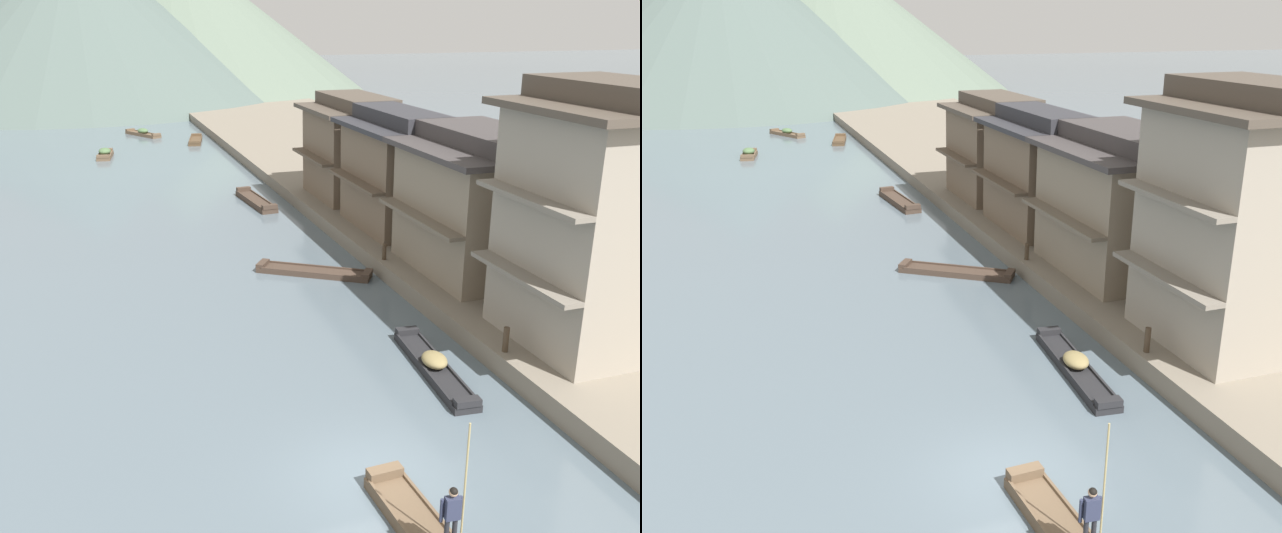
{
  "view_description": "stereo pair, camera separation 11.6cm",
  "coord_description": "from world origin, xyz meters",
  "views": [
    {
      "loc": [
        -6.26,
        -14.24,
        11.36
      ],
      "look_at": [
        2.24,
        10.66,
        2.0
      ],
      "focal_mm": 39.6,
      "sensor_mm": 36.0,
      "label": 1
    },
    {
      "loc": [
        -6.15,
        -14.28,
        11.36
      ],
      "look_at": [
        2.24,
        10.66,
        2.0
      ],
      "focal_mm": 39.6,
      "sensor_mm": 36.0,
      "label": 2
    }
  ],
  "objects": [
    {
      "name": "house_waterfront_tall",
      "position": [
        9.28,
        18.73,
        3.78
      ],
      "size": [
        5.23,
        7.03,
        6.14
      ],
      "color": "#75604C",
      "rests_on": "riverbank_right"
    },
    {
      "name": "mooring_post_dock_mid",
      "position": [
        6.48,
        13.91,
        1.14
      ],
      "size": [
        0.2,
        0.2,
        0.75
      ],
      "primitive_type": "cylinder",
      "color": "#473828",
      "rests_on": "riverbank_right"
    },
    {
      "name": "boat_moored_third",
      "position": [
        4.05,
        28.64,
        0.18
      ],
      "size": [
        1.51,
        5.49,
        0.55
      ],
      "color": "#423328",
      "rests_on": "ground"
    },
    {
      "name": "hill_far_centre",
      "position": [
        -4.55,
        96.6,
        10.55
      ],
      "size": [
        61.52,
        61.52,
        21.09
      ],
      "primitive_type": "cone",
      "color": "#4C5B56",
      "rests_on": "ground"
    },
    {
      "name": "boat_moored_nearest",
      "position": [
        3.44,
        15.04,
        0.13
      ],
      "size": [
        5.04,
        3.93,
        0.38
      ],
      "color": "#423328",
      "rests_on": "ground"
    },
    {
      "name": "boatman_person",
      "position": [
        0.34,
        -3.56,
        1.55
      ],
      "size": [
        0.57,
        0.28,
        3.04
      ],
      "color": "black",
      "rests_on": "boat_foreground_poled"
    },
    {
      "name": "ground_plane",
      "position": [
        0.0,
        0.0,
        0.0
      ],
      "size": [
        400.0,
        400.0,
        0.0
      ],
      "primitive_type": "plane",
      "color": "slate"
    },
    {
      "name": "mooring_post_dock_near",
      "position": [
        6.48,
        3.9,
        1.21
      ],
      "size": [
        0.2,
        0.2,
        0.87
      ],
      "primitive_type": "cylinder",
      "color": "#473828",
      "rests_on": "riverbank_right"
    },
    {
      "name": "riverbank_right",
      "position": [
        15.13,
        30.0,
        0.39
      ],
      "size": [
        18.0,
        110.0,
        0.77
      ],
      "primitive_type": "cube",
      "color": "slate",
      "rests_on": "ground"
    },
    {
      "name": "hill_far_west",
      "position": [
        -13.23,
        138.45,
        10.77
      ],
      "size": [
        51.0,
        51.0,
        21.54
      ],
      "primitive_type": "cone",
      "color": "slate",
      "rests_on": "ground"
    },
    {
      "name": "boat_moored_far",
      "position": [
        4.25,
        4.63,
        0.22
      ],
      "size": [
        1.42,
        5.65,
        0.7
      ],
      "color": "#232326",
      "rests_on": "ground"
    },
    {
      "name": "house_waterfront_nearest",
      "position": [
        9.91,
        3.95,
        5.08
      ],
      "size": [
        6.49,
        6.19,
        8.74
      ],
      "color": "gray",
      "rests_on": "riverbank_right"
    },
    {
      "name": "boat_midriver_drifting",
      "position": [
        -4.29,
        48.12,
        0.31
      ],
      "size": [
        1.61,
        3.61,
        0.81
      ],
      "color": "brown",
      "rests_on": "ground"
    },
    {
      "name": "house_waterfront_narrow",
      "position": [
        9.69,
        25.81,
        3.77
      ],
      "size": [
        6.06,
        6.7,
        6.14
      ],
      "color": "#75604C",
      "rests_on": "riverbank_right"
    },
    {
      "name": "boat_moored_second",
      "position": [
        -0.09,
        58.91,
        0.25
      ],
      "size": [
        3.2,
        4.78,
        0.74
      ],
      "color": "brown",
      "rests_on": "ground"
    },
    {
      "name": "house_waterfront_second",
      "position": [
        10.16,
        11.5,
        3.77
      ],
      "size": [
        7.0,
        7.54,
        6.14
      ],
      "color": "gray",
      "rests_on": "riverbank_right"
    },
    {
      "name": "hill_far_east",
      "position": [
        10.43,
        104.2,
        11.12
      ],
      "size": [
        59.26,
        59.26,
        22.25
      ],
      "primitive_type": "cone",
      "color": "#5B6B5B",
      "rests_on": "ground"
    },
    {
      "name": "boat_midriver_upstream",
      "position": [
        4.27,
        53.36,
        0.16
      ],
      "size": [
        2.05,
        4.77,
        0.48
      ],
      "color": "brown",
      "rests_on": "ground"
    }
  ]
}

